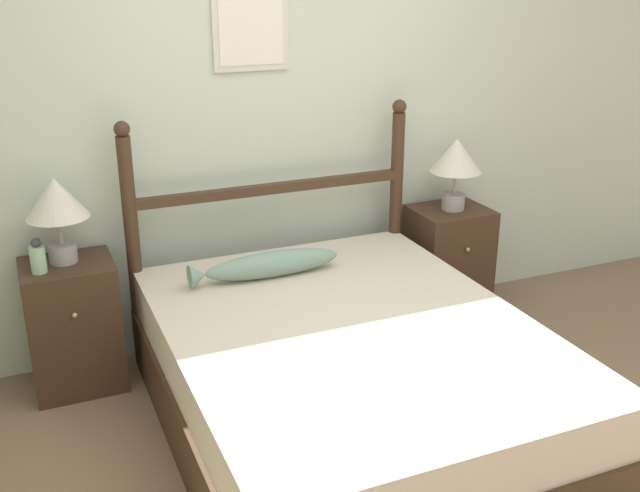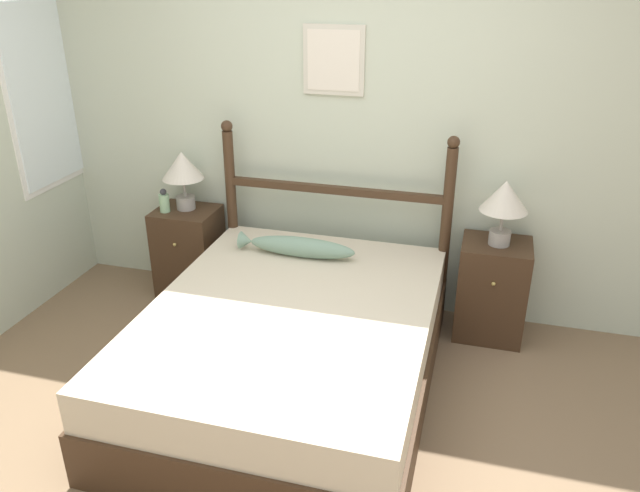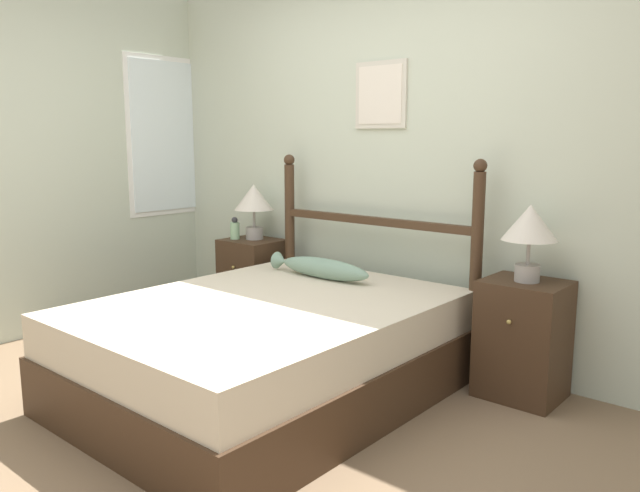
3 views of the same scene
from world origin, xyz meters
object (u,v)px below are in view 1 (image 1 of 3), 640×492
at_px(table_lamp_left, 56,203).
at_px(nightstand_right, 448,261).
at_px(bottle, 38,257).
at_px(fish_pillow, 267,265).
at_px(bed, 349,380).
at_px(table_lamp_right, 456,160).
at_px(nightstand_left, 74,325).

bearing_deg(table_lamp_left, nightstand_right, -0.74).
relative_size(bottle, fish_pillow, 0.22).
height_order(bed, nightstand_right, nightstand_right).
height_order(nightstand_right, table_lamp_right, table_lamp_right).
relative_size(bed, bottle, 11.86).
xyz_separation_m(table_lamp_left, fish_pillow, (0.92, -0.30, -0.34)).
relative_size(nightstand_left, bottle, 3.85).
xyz_separation_m(nightstand_right, table_lamp_right, (0.01, -0.01, 0.62)).
bearing_deg(table_lamp_right, table_lamp_left, 179.05).
bearing_deg(nightstand_right, table_lamp_left, 179.26).
xyz_separation_m(nightstand_right, bottle, (-2.25, -0.07, 0.40)).
xyz_separation_m(nightstand_right, table_lamp_left, (-2.14, 0.03, 0.62)).
height_order(bottle, fish_pillow, bottle).
bearing_deg(bed, table_lamp_left, 139.12).
xyz_separation_m(nightstand_left, table_lamp_right, (2.14, -0.01, 0.62)).
distance_m(nightstand_left, table_lamp_left, 0.62).
distance_m(nightstand_right, fish_pillow, 1.28).
distance_m(bed, fish_pillow, 0.73).
bearing_deg(nightstand_left, nightstand_right, 0.00).
height_order(nightstand_left, nightstand_right, same).
height_order(table_lamp_right, fish_pillow, table_lamp_right).
bearing_deg(bed, fish_pillow, 103.86).
bearing_deg(bottle, fish_pillow, -11.33).
bearing_deg(fish_pillow, nightstand_right, 12.56).
relative_size(bed, nightstand_left, 3.08).
bearing_deg(bed, bottle, 144.88).
distance_m(table_lamp_right, bottle, 2.27).
relative_size(nightstand_left, nightstand_right, 1.00).
height_order(bed, nightstand_left, nightstand_left).
xyz_separation_m(table_lamp_left, bottle, (-0.12, -0.09, -0.22)).
bearing_deg(table_lamp_right, nightstand_left, 179.78).
height_order(table_lamp_left, fish_pillow, table_lamp_left).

